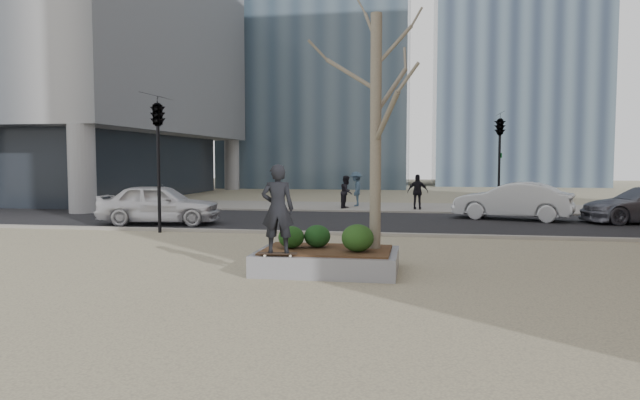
% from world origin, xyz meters
% --- Properties ---
extents(ground, '(120.00, 120.00, 0.00)m').
position_xyz_m(ground, '(0.00, 0.00, 0.00)').
color(ground, tan).
rests_on(ground, ground).
extents(street, '(60.00, 8.00, 0.02)m').
position_xyz_m(street, '(0.00, 10.00, 0.01)').
color(street, black).
rests_on(street, ground).
extents(far_sidewalk, '(60.00, 6.00, 0.02)m').
position_xyz_m(far_sidewalk, '(0.00, 17.00, 0.01)').
color(far_sidewalk, gray).
rests_on(far_sidewalk, ground).
extents(planter, '(3.00, 2.00, 0.45)m').
position_xyz_m(planter, '(1.00, 0.00, 0.23)').
color(planter, gray).
rests_on(planter, ground).
extents(planter_mulch, '(2.70, 1.70, 0.04)m').
position_xyz_m(planter_mulch, '(1.00, 0.00, 0.47)').
color(planter_mulch, '#382314').
rests_on(planter_mulch, planter).
extents(sycamore_tree, '(2.80, 2.80, 6.60)m').
position_xyz_m(sycamore_tree, '(2.00, 0.30, 3.79)').
color(sycamore_tree, gray).
rests_on(sycamore_tree, planter_mulch).
extents(shrub_left, '(0.56, 0.56, 0.48)m').
position_xyz_m(shrub_left, '(0.21, -0.01, 0.73)').
color(shrub_left, '#1A3A12').
rests_on(shrub_left, planter_mulch).
extents(shrub_middle, '(0.58, 0.58, 0.49)m').
position_xyz_m(shrub_middle, '(0.75, 0.19, 0.74)').
color(shrub_middle, black).
rests_on(shrub_middle, planter_mulch).
extents(shrub_right, '(0.67, 0.67, 0.57)m').
position_xyz_m(shrub_right, '(1.68, -0.25, 0.78)').
color(shrub_right, '#153711').
rests_on(shrub_right, planter_mulch).
extents(skateboard, '(0.80, 0.29, 0.08)m').
position_xyz_m(skateboard, '(0.13, -0.88, 0.49)').
color(skateboard, black).
rests_on(skateboard, planter).
extents(skateboarder, '(0.70, 0.51, 1.79)m').
position_xyz_m(skateboarder, '(0.13, -0.88, 1.42)').
color(skateboarder, black).
rests_on(skateboarder, skateboard).
extents(police_car, '(4.62, 2.36, 1.51)m').
position_xyz_m(police_car, '(-6.54, 7.78, 0.77)').
color(police_car, silver).
rests_on(police_car, street).
extents(car_silver, '(4.82, 2.88, 1.50)m').
position_xyz_m(car_silver, '(6.65, 11.70, 0.77)').
color(car_silver, '#ACB0B5').
rests_on(car_silver, street).
extents(pedestrian_a, '(0.74, 0.88, 1.61)m').
position_xyz_m(pedestrian_a, '(-0.56, 15.94, 0.83)').
color(pedestrian_a, black).
rests_on(pedestrian_a, far_sidewalk).
extents(pedestrian_b, '(0.74, 1.20, 1.78)m').
position_xyz_m(pedestrian_b, '(-0.22, 17.23, 0.92)').
color(pedestrian_b, '#364D62').
rests_on(pedestrian_b, far_sidewalk).
extents(pedestrian_c, '(1.03, 0.51, 1.69)m').
position_xyz_m(pedestrian_c, '(2.91, 15.84, 0.87)').
color(pedestrian_c, black).
rests_on(pedestrian_c, far_sidewalk).
extents(traffic_light_near, '(0.60, 2.48, 4.50)m').
position_xyz_m(traffic_light_near, '(-5.50, 5.60, 2.25)').
color(traffic_light_near, black).
rests_on(traffic_light_near, ground).
extents(traffic_light_far, '(0.60, 2.48, 4.50)m').
position_xyz_m(traffic_light_far, '(6.50, 14.60, 2.25)').
color(traffic_light_far, black).
rests_on(traffic_light_far, ground).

